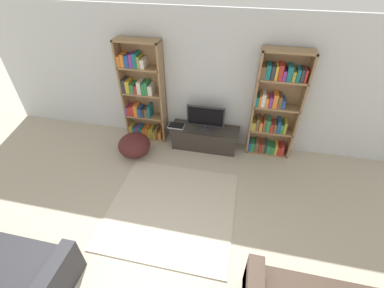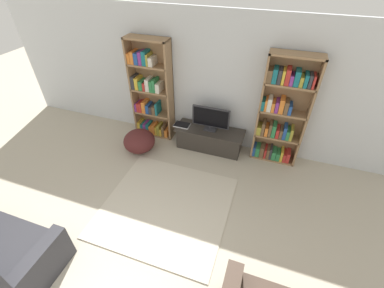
{
  "view_description": "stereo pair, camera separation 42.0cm",
  "coord_description": "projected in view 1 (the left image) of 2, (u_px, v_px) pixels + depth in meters",
  "views": [
    {
      "loc": [
        0.75,
        -0.27,
        3.39
      ],
      "look_at": [
        0.04,
        3.07,
        0.7
      ],
      "focal_mm": 24.0,
      "sensor_mm": 36.0,
      "label": 1
    },
    {
      "loc": [
        1.16,
        -0.16,
        3.39
      ],
      "look_at": [
        0.04,
        3.07,
        0.7
      ],
      "focal_mm": 24.0,
      "sensor_mm": 36.0,
      "label": 2
    }
  ],
  "objects": [
    {
      "name": "laptop",
      "position": [
        176.0,
        126.0,
        5.21
      ],
      "size": [
        0.32,
        0.22,
        0.03
      ],
      "color": "silver",
      "rests_on": "tv_stand"
    },
    {
      "name": "bookshelf_left",
      "position": [
        142.0,
        96.0,
        5.14
      ],
      "size": [
        0.84,
        0.3,
        2.08
      ],
      "color": "#93704C",
      "rests_on": "ground_plane"
    },
    {
      "name": "wall_back",
      "position": [
        203.0,
        82.0,
        4.88
      ],
      "size": [
        8.8,
        0.06,
        2.6
      ],
      "color": "silver",
      "rests_on": "ground_plane"
    },
    {
      "name": "area_rug",
      "position": [
        172.0,
        208.0,
        4.15
      ],
      "size": [
        1.98,
        1.92,
        0.02
      ],
      "color": "beige",
      "rests_on": "ground_plane"
    },
    {
      "name": "tv_stand",
      "position": [
        205.0,
        138.0,
        5.29
      ],
      "size": [
        1.37,
        0.49,
        0.45
      ],
      "color": "#332D28",
      "rests_on": "ground_plane"
    },
    {
      "name": "beanbag_ottoman",
      "position": [
        134.0,
        145.0,
        5.09
      ],
      "size": [
        0.63,
        0.63,
        0.44
      ],
      "primitive_type": "ellipsoid",
      "color": "#4C1E1E",
      "rests_on": "ground_plane"
    },
    {
      "name": "television",
      "position": [
        206.0,
        117.0,
        5.0
      ],
      "size": [
        0.74,
        0.16,
        0.5
      ],
      "color": "#2D2D33",
      "rests_on": "tv_stand"
    },
    {
      "name": "bookshelf_right",
      "position": [
        274.0,
        108.0,
        4.7
      ],
      "size": [
        0.84,
        0.3,
        2.08
      ],
      "color": "#93704C",
      "rests_on": "ground_plane"
    }
  ]
}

